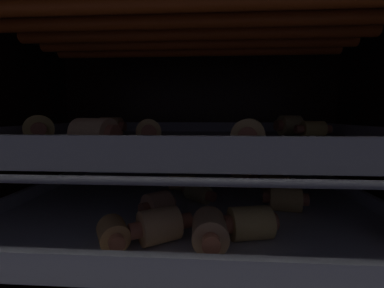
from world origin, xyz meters
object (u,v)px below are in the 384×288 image
Objects in this scene: pig_in_blanket_upper_1 at (111,126)px; pig_in_blanket_lower_5 at (244,177)px; baking_tray_lower at (192,203)px; pig_in_blanket_upper_6 at (40,128)px; pig_in_blanket_upper_3 at (95,134)px; baking_tray_upper at (192,140)px; pig_in_blanket_lower_4 at (159,225)px; pig_in_blanket_lower_8 at (276,183)px; pig_in_blanket_upper_2 at (249,135)px; pig_in_blanket_lower_2 at (158,205)px; oven_rack_lower at (192,209)px; pig_in_blanket_lower_11 at (250,223)px; heating_element at (192,34)px; pig_in_blanket_lower_0 at (210,230)px; pig_in_blanket_lower_9 at (113,233)px; pig_in_blanket_lower_3 at (182,182)px; oven_rack_upper at (192,147)px; pig_in_blanket_upper_5 at (313,129)px; pig_in_blanket_lower_7 at (273,171)px; pig_in_blanket_lower_10 at (285,198)px; pig_in_blanket_upper_4 at (149,131)px; pig_in_blanket_upper_0 at (289,125)px; pig_in_blanket_lower_1 at (198,193)px.

pig_in_blanket_lower_5 is at bearing 7.48° from pig_in_blanket_upper_1.
pig_in_blanket_upper_6 is at bearing -166.30° from baking_tray_lower.
pig_in_blanket_upper_3 is 11.82cm from pig_in_blanket_upper_6.
pig_in_blanket_upper_3 is at bearing -128.44° from baking_tray_upper.
pig_in_blanket_upper_6 is at bearing 157.14° from pig_in_blanket_lower_4.
pig_in_blanket_upper_2 is at bearing -114.35° from pig_in_blanket_lower_8.
pig_in_blanket_upper_2 reaches higher than pig_in_blanket_lower_2.
oven_rack_lower is 11.96cm from pig_in_blanket_lower_4.
baking_tray_lower is 12.19cm from pig_in_blanket_lower_11.
heating_element is 8.32× the size of pig_in_blanket_lower_4.
baking_tray_lower is 12.40cm from pig_in_blanket_lower_0.
pig_in_blanket_lower_11 is at bearing 10.36° from pig_in_blanket_lower_9.
pig_in_blanket_lower_11 is 17.42cm from pig_in_blanket_upper_3.
oven_rack_upper is at bearing -70.33° from pig_in_blanket_lower_3.
pig_in_blanket_upper_5 reaches higher than oven_rack_upper.
pig_in_blanket_lower_3 is at bearing 81.12° from pig_in_blanket_lower_2.
pig_in_blanket_lower_3 is at bearing 75.52° from pig_in_blanket_lower_9.
oven_rack_lower is at bearing -138.12° from pig_in_blanket_lower_7.
pig_in_blanket_upper_4 is at bearing -173.25° from pig_in_blanket_lower_10.
pig_in_blanket_upper_2 reaches higher than baking_tray_upper.
pig_in_blanket_lower_7 is 0.92× the size of pig_in_blanket_upper_0.
pig_in_blanket_lower_2 is 0.83× the size of pig_in_blanket_upper_0.
pig_in_blanket_lower_10 reaches higher than pig_in_blanket_lower_9.
pig_in_blanket_lower_1 is at bearing -169.64° from pig_in_blanket_upper_5.
pig_in_blanket_upper_0 reaches higher than pig_in_blanket_lower_10.
pig_in_blanket_lower_4 is 12.13cm from pig_in_blanket_upper_2.
pig_in_blanket_lower_5 is (8.56, 8.01, 1.88)cm from baking_tray_lower.
oven_rack_upper reaches higher than pig_in_blanket_lower_7.
pig_in_blanket_lower_1 is 14.76cm from pig_in_blanket_lower_9.
baking_tray_upper is at bearing 43.81° from pig_in_blanket_upper_4.
oven_rack_lower is 20.07cm from pig_in_blanket_lower_7.
pig_in_blanket_lower_11 is at bearing -12.75° from pig_in_blanket_upper_6.
pig_in_blanket_upper_1 is at bearing 159.16° from baking_tray_upper.
pig_in_blanket_lower_2 is (-6.07, 5.94, -0.03)cm from pig_in_blanket_lower_0.
pig_in_blanket_upper_2 reaches higher than pig_in_blanket_lower_11.
pig_in_blanket_upper_3 is (-17.18, -18.88, 8.83)cm from pig_in_blanket_lower_5.
pig_in_blanket_upper_1 is (-14.35, 4.91, 9.19)cm from pig_in_blanket_lower_1.
pig_in_blanket_upper_6 reaches higher than pig_in_blanket_upper_2.
pig_in_blanket_lower_8 is (10.62, 16.99, -0.18)cm from pig_in_blanket_lower_0.
pig_in_blanket_lower_4 is at bearing -69.69° from pig_in_blanket_upper_4.
pig_in_blanket_upper_3 reaches higher than pig_in_blanket_lower_1.
baking_tray_lower is 1.75cm from pig_in_blanket_lower_1.
pig_in_blanket_lower_1 is 0.09× the size of oven_rack_upper.
pig_in_blanket_lower_3 is 1.22× the size of pig_in_blanket_upper_6.
pig_in_blanket_lower_8 is at bearing 41.94° from pig_in_blanket_lower_9.
pig_in_blanket_upper_2 reaches higher than pig_in_blanket_upper_5.
pig_in_blanket_lower_10 is 1.08× the size of pig_in_blanket_upper_3.
baking_tray_upper is 8.82× the size of pig_in_blanket_upper_2.
pig_in_blanket_upper_4 reaches higher than pig_in_blanket_lower_9.
pig_in_blanket_lower_5 is 0.89× the size of pig_in_blanket_upper_3.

